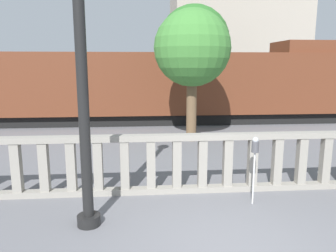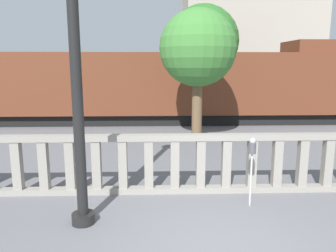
{
  "view_description": "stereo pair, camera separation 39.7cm",
  "coord_description": "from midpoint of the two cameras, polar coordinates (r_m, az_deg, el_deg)",
  "views": [
    {
      "loc": [
        -1.4,
        -4.74,
        2.97
      ],
      "look_at": [
        -0.72,
        3.52,
        1.41
      ],
      "focal_mm": 35.0,
      "sensor_mm": 36.0,
      "label": 1
    },
    {
      "loc": [
        -1.01,
        -4.77,
        2.97
      ],
      "look_at": [
        -0.72,
        3.52,
        1.41
      ],
      "focal_mm": 35.0,
      "sensor_mm": 36.0,
      "label": 2
    }
  ],
  "objects": [
    {
      "name": "tree_right",
      "position": [
        12.73,
        6.14,
        13.21
      ],
      "size": [
        2.92,
        2.92,
        5.05
      ],
      "color": "brown",
      "rests_on": "ground"
    },
    {
      "name": "ground_plane",
      "position": [
        5.74,
        11.2,
        -20.78
      ],
      "size": [
        160.0,
        160.0,
        0.0
      ],
      "primitive_type": "plane",
      "color": "slate"
    },
    {
      "name": "parking_meter",
      "position": [
        7.1,
        16.01,
        -4.48
      ],
      "size": [
        0.15,
        0.15,
        1.49
      ],
      "color": "silver",
      "rests_on": "ground"
    },
    {
      "name": "tree_left",
      "position": [
        18.92,
        6.74,
        14.46
      ],
      "size": [
        3.96,
        3.96,
        6.25
      ],
      "color": "brown",
      "rests_on": "ground"
    },
    {
      "name": "lamppost",
      "position": [
        5.95,
        -14.03,
        12.12
      ],
      "size": [
        0.43,
        0.43,
        5.88
      ],
      "color": "black",
      "rests_on": "ground"
    },
    {
      "name": "train_far",
      "position": [
        32.26,
        4.42,
        8.49
      ],
      "size": [
        23.48,
        2.88,
        3.95
      ],
      "color": "black",
      "rests_on": "ground"
    },
    {
      "name": "train_near",
      "position": [
        16.89,
        -2.36,
        6.9
      ],
      "size": [
        20.52,
        2.78,
        4.14
      ],
      "color": "black",
      "rests_on": "ground"
    },
    {
      "name": "balustrade",
      "position": [
        7.72,
        7.16,
        -6.53
      ],
      "size": [
        17.59,
        0.24,
        1.4
      ],
      "color": "gray",
      "rests_on": "ground"
    },
    {
      "name": "building_block",
      "position": [
        30.24,
        14.2,
        14.57
      ],
      "size": [
        11.12,
        6.12,
        10.4
      ],
      "color": "#ADA393",
      "rests_on": "ground"
    }
  ]
}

